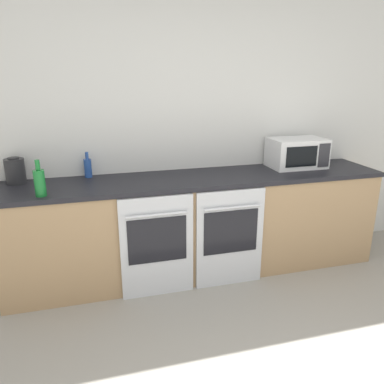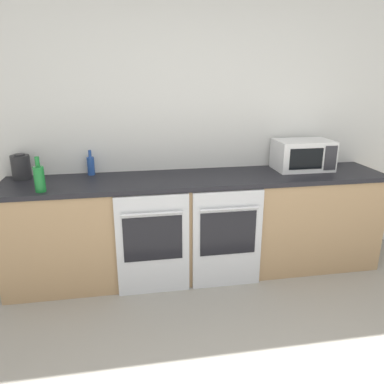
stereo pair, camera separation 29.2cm
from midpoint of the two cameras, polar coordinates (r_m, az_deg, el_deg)
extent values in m
cube|color=silver|center=(3.50, 2.54, 9.96)|extent=(10.00, 0.06, 2.60)
cube|color=tan|center=(3.42, 3.53, -5.37)|extent=(3.31, 0.60, 0.87)
cube|color=black|center=(3.27, 3.68, 1.96)|extent=(3.34, 0.63, 0.04)
cube|color=silver|center=(3.07, -3.22, -8.24)|extent=(0.59, 0.03, 0.86)
cube|color=black|center=(3.02, -3.20, -7.21)|extent=(0.47, 0.01, 0.38)
cylinder|color=silver|center=(2.91, -3.22, -3.39)|extent=(0.49, 0.02, 0.02)
cube|color=silver|center=(3.19, 8.06, -7.33)|extent=(0.59, 0.03, 0.86)
cube|color=black|center=(3.15, 8.21, -6.33)|extent=(0.47, 0.01, 0.38)
cylinder|color=silver|center=(3.04, 8.52, -2.63)|extent=(0.49, 0.02, 0.02)
cube|color=silver|center=(3.68, 18.72, 5.36)|extent=(0.52, 0.33, 0.27)
cube|color=black|center=(3.51, 19.34, 4.75)|extent=(0.31, 0.01, 0.19)
cube|color=#2D2D33|center=(3.63, 22.57, 4.79)|extent=(0.11, 0.01, 0.22)
cylinder|color=#234793|center=(3.39, -12.80, 3.86)|extent=(0.06, 0.06, 0.16)
cylinder|color=#234793|center=(3.37, -12.93, 5.69)|extent=(0.03, 0.03, 0.06)
cylinder|color=#19722D|center=(2.99, -19.69, 1.81)|extent=(0.08, 0.08, 0.20)
cylinder|color=#19722D|center=(2.96, -19.96, 4.35)|extent=(0.03, 0.03, 0.08)
cylinder|color=#232326|center=(3.43, -22.43, 3.49)|extent=(0.16, 0.16, 0.20)
cylinder|color=#262628|center=(3.41, -22.64, 5.25)|extent=(0.09, 0.09, 0.01)
camera|label=1|loc=(0.15, -87.46, 0.81)|focal=35.00mm
camera|label=2|loc=(0.15, 92.54, -0.81)|focal=35.00mm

